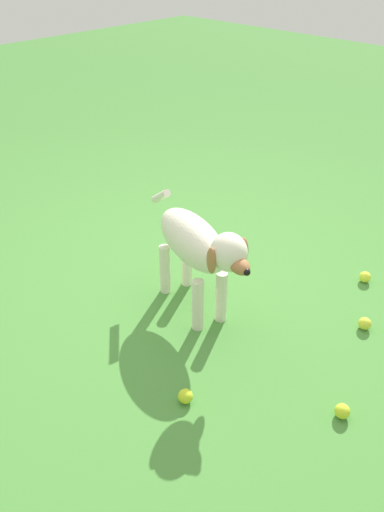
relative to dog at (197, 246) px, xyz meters
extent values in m
plane|color=#478438|center=(-0.29, 0.25, -0.41)|extent=(14.00, 14.00, 0.00)
ellipsoid|color=silver|center=(-0.05, 0.02, 0.01)|extent=(0.59, 0.36, 0.25)
cylinder|color=silver|center=(0.14, 0.03, -0.26)|extent=(0.06, 0.06, 0.30)
cylinder|color=silver|center=(0.10, -0.10, -0.26)|extent=(0.06, 0.06, 0.30)
cylinder|color=silver|center=(-0.21, 0.13, -0.26)|extent=(0.06, 0.06, 0.30)
cylinder|color=silver|center=(-0.25, 0.00, -0.26)|extent=(0.06, 0.06, 0.30)
ellipsoid|color=silver|center=(0.27, -0.08, 0.12)|extent=(0.22, 0.21, 0.18)
ellipsoid|color=#9E663D|center=(0.35, -0.10, 0.10)|extent=(0.15, 0.11, 0.07)
sphere|color=black|center=(0.40, -0.12, 0.10)|extent=(0.03, 0.03, 0.03)
ellipsoid|color=#9E663D|center=(0.28, 0.01, 0.10)|extent=(0.07, 0.05, 0.14)
ellipsoid|color=#9E663D|center=(0.24, -0.16, 0.10)|extent=(0.07, 0.05, 0.14)
cylinder|color=silver|center=(-0.38, 0.11, 0.10)|extent=(0.19, 0.09, 0.14)
sphere|color=#D5E136|center=(0.53, 0.87, -0.38)|extent=(0.07, 0.07, 0.07)
sphere|color=#C1D929|center=(0.40, -0.49, -0.38)|extent=(0.07, 0.07, 0.07)
sphere|color=#D0D338|center=(0.73, 0.49, -0.38)|extent=(0.07, 0.07, 0.07)
sphere|color=#C5D62D|center=(0.94, -0.09, -0.38)|extent=(0.07, 0.07, 0.07)
camera|label=1|loc=(1.47, -1.56, 1.36)|focal=35.62mm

